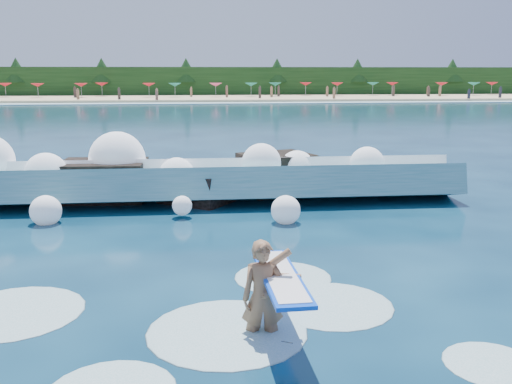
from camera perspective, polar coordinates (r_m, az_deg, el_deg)
ground at (r=12.09m, az=-6.14°, el=-7.68°), size 200.00×200.00×0.00m
beach at (r=89.48m, az=-6.18°, el=9.31°), size 140.00×20.00×0.40m
wet_band at (r=78.50m, az=-6.18°, el=8.85°), size 140.00×5.00×0.08m
treeline at (r=99.41m, az=-6.21°, el=10.88°), size 140.00×4.00×5.00m
breaking_wave at (r=18.46m, az=-10.00°, el=0.90°), size 19.30×2.95×1.66m
rock_cluster at (r=18.86m, az=-7.10°, el=0.97°), size 8.46×3.65×1.57m
surfer_with_board at (r=8.97m, az=1.11°, el=-10.07°), size 0.95×2.97×1.83m
wave_spray at (r=18.56m, az=-13.74°, el=2.42°), size 15.16×5.14×2.25m
surf_foam at (r=9.79m, az=-5.25°, el=-12.48°), size 9.18×5.77×0.13m
beach_umbrellas at (r=91.51m, az=-6.16°, el=10.65°), size 111.51×6.49×0.50m
beachgoers at (r=87.04m, az=-1.42°, el=9.91°), size 105.68×13.29×1.94m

